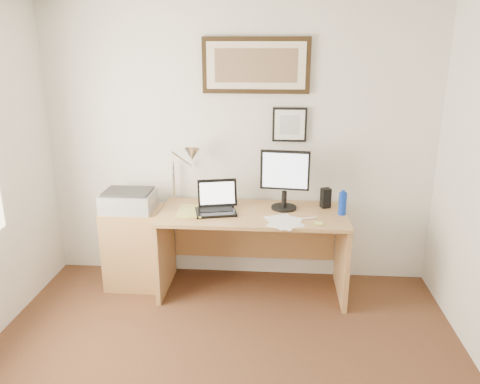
# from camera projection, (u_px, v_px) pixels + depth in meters

# --- Properties ---
(wall_back) EXTENTS (3.50, 0.02, 2.50)m
(wall_back) POSITION_uv_depth(u_px,v_px,m) (239.00, 146.00, 4.21)
(wall_back) COLOR white
(wall_back) RESTS_ON ground
(side_cabinet) EXTENTS (0.50, 0.40, 0.73)m
(side_cabinet) POSITION_uv_depth(u_px,v_px,m) (135.00, 247.00, 4.24)
(side_cabinet) COLOR #A97847
(side_cabinet) RESTS_ON floor
(water_bottle) EXTENTS (0.07, 0.07, 0.19)m
(water_bottle) POSITION_uv_depth(u_px,v_px,m) (343.00, 204.00, 3.92)
(water_bottle) COLOR #0D31AD
(water_bottle) RESTS_ON desk
(bottle_cap) EXTENTS (0.03, 0.03, 0.02)m
(bottle_cap) POSITION_uv_depth(u_px,v_px,m) (343.00, 192.00, 3.88)
(bottle_cap) COLOR #0D31AD
(bottle_cap) RESTS_ON water_bottle
(speaker) EXTENTS (0.10, 0.09, 0.18)m
(speaker) POSITION_uv_depth(u_px,v_px,m) (326.00, 198.00, 4.09)
(speaker) COLOR black
(speaker) RESTS_ON desk
(paper_sheet_a) EXTENTS (0.34, 0.39, 0.00)m
(paper_sheet_a) POSITION_uv_depth(u_px,v_px,m) (284.00, 221.00, 3.79)
(paper_sheet_a) COLOR white
(paper_sheet_a) RESTS_ON desk
(paper_sheet_b) EXTENTS (0.32, 0.37, 0.00)m
(paper_sheet_b) POSITION_uv_depth(u_px,v_px,m) (285.00, 222.00, 3.76)
(paper_sheet_b) COLOR white
(paper_sheet_b) RESTS_ON desk
(sticky_pad) EXTENTS (0.08, 0.08, 0.01)m
(sticky_pad) POSITION_uv_depth(u_px,v_px,m) (319.00, 223.00, 3.73)
(sticky_pad) COLOR #D1D565
(sticky_pad) RESTS_ON desk
(marker_pen) EXTENTS (0.14, 0.06, 0.02)m
(marker_pen) POSITION_uv_depth(u_px,v_px,m) (309.00, 218.00, 3.84)
(marker_pen) COLOR white
(marker_pen) RESTS_ON desk
(book) EXTENTS (0.22, 0.30, 0.02)m
(book) POSITION_uv_depth(u_px,v_px,m) (178.00, 211.00, 3.99)
(book) COLOR #C5C05C
(book) RESTS_ON desk
(desk) EXTENTS (1.60, 0.70, 0.75)m
(desk) POSITION_uv_depth(u_px,v_px,m) (253.00, 234.00, 4.15)
(desk) COLOR #A97847
(desk) RESTS_ON floor
(laptop) EXTENTS (0.39, 0.37, 0.26)m
(laptop) POSITION_uv_depth(u_px,v_px,m) (216.00, 205.00, 4.00)
(laptop) COLOR black
(laptop) RESTS_ON desk
(lcd_monitor) EXTENTS (0.42, 0.22, 0.52)m
(lcd_monitor) POSITION_uv_depth(u_px,v_px,m) (285.00, 177.00, 3.99)
(lcd_monitor) COLOR black
(lcd_monitor) RESTS_ON desk
(printer) EXTENTS (0.44, 0.34, 0.18)m
(printer) POSITION_uv_depth(u_px,v_px,m) (128.00, 201.00, 4.08)
(printer) COLOR #A2A2A5
(printer) RESTS_ON side_cabinet
(desk_lamp) EXTENTS (0.29, 0.27, 0.53)m
(desk_lamp) POSITION_uv_depth(u_px,v_px,m) (190.00, 156.00, 4.08)
(desk_lamp) COLOR silver
(desk_lamp) RESTS_ON desk
(picture_large) EXTENTS (0.92, 0.04, 0.47)m
(picture_large) POSITION_uv_depth(u_px,v_px,m) (256.00, 65.00, 3.96)
(picture_large) COLOR black
(picture_large) RESTS_ON wall_back
(picture_small) EXTENTS (0.30, 0.03, 0.30)m
(picture_small) POSITION_uv_depth(u_px,v_px,m) (290.00, 125.00, 4.09)
(picture_small) COLOR black
(picture_small) RESTS_ON wall_back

